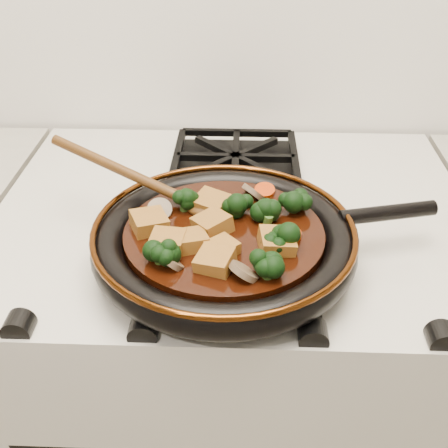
{
  "coord_description": "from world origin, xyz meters",
  "views": [
    {
      "loc": [
        0.01,
        0.93,
        1.38
      ],
      "look_at": [
        -0.01,
        1.54,
        0.97
      ],
      "focal_mm": 45.0,
      "sensor_mm": 36.0,
      "label": 1
    }
  ],
  "objects": [
    {
      "name": "stove",
      "position": [
        0.0,
        1.69,
        0.45
      ],
      "size": [
        0.76,
        0.6,
        0.9
      ],
      "primitive_type": "cube",
      "color": "beige",
      "rests_on": "ground"
    },
    {
      "name": "burner_grate_front",
      "position": [
        0.0,
        1.55,
        0.91
      ],
      "size": [
        0.23,
        0.23,
        0.03
      ],
      "primitive_type": null,
      "color": "black",
      "rests_on": "stove"
    },
    {
      "name": "burner_grate_back",
      "position": [
        0.0,
        1.83,
        0.91
      ],
      "size": [
        0.23,
        0.23,
        0.03
      ],
      "primitive_type": null,
      "color": "black",
      "rests_on": "stove"
    },
    {
      "name": "skillet",
      "position": [
        -0.01,
        1.54,
        0.94
      ],
      "size": [
        0.47,
        0.35,
        0.05
      ],
      "rotation": [
        0.0,
        0.0,
        0.24
      ],
      "color": "black",
      "rests_on": "burner_grate_front"
    },
    {
      "name": "braising_sauce",
      "position": [
        -0.01,
        1.54,
        0.95
      ],
      "size": [
        0.27,
        0.27,
        0.02
      ],
      "primitive_type": "cylinder",
      "color": "black",
      "rests_on": "skillet"
    },
    {
      "name": "tofu_cube_0",
      "position": [
        -0.01,
        1.49,
        0.97
      ],
      "size": [
        0.05,
        0.05,
        0.02
      ],
      "primitive_type": "cube",
      "rotation": [
        0.01,
        0.01,
        0.74
      ],
      "color": "#915F21",
      "rests_on": "braising_sauce"
    },
    {
      "name": "tofu_cube_1",
      "position": [
        -0.03,
        1.55,
        0.97
      ],
      "size": [
        0.06,
        0.06,
        0.03
      ],
      "primitive_type": "cube",
      "rotation": [
        -0.11,
        0.11,
        2.24
      ],
      "color": "#915F21",
      "rests_on": "braising_sauce"
    },
    {
      "name": "tofu_cube_2",
      "position": [
        0.06,
        1.51,
        0.97
      ],
      "size": [
        0.05,
        0.05,
        0.03
      ],
      "primitive_type": "cube",
      "rotation": [
        0.05,
        0.1,
        0.11
      ],
      "color": "#915F21",
      "rests_on": "braising_sauce"
    },
    {
      "name": "tofu_cube_3",
      "position": [
        -0.11,
        1.55,
        0.97
      ],
      "size": [
        0.06,
        0.06,
        0.03
      ],
      "primitive_type": "cube",
      "rotation": [
        0.02,
        0.06,
        0.43
      ],
      "color": "#915F21",
      "rests_on": "braising_sauce"
    },
    {
      "name": "tofu_cube_4",
      "position": [
        -0.02,
        1.47,
        0.97
      ],
      "size": [
        0.05,
        0.05,
        0.03
      ],
      "primitive_type": "cube",
      "rotation": [
        -0.09,
        -0.07,
        1.25
      ],
      "color": "#915F21",
      "rests_on": "braising_sauce"
    },
    {
      "name": "tofu_cube_5",
      "position": [
        -0.08,
        1.5,
        0.97
      ],
      "size": [
        0.05,
        0.05,
        0.03
      ],
      "primitive_type": "cube",
      "rotation": [
        0.03,
        0.06,
        1.5
      ],
      "color": "#915F21",
      "rests_on": "braising_sauce"
    },
    {
      "name": "tofu_cube_6",
      "position": [
        -0.05,
        1.51,
        0.97
      ],
      "size": [
        0.05,
        0.05,
        0.03
      ],
      "primitive_type": "cube",
      "rotation": [
        0.05,
        0.08,
        1.92
      ],
      "color": "#915F21",
      "rests_on": "braising_sauce"
    },
    {
      "name": "tofu_cube_7",
      "position": [
        -0.03,
        1.6,
        0.97
      ],
      "size": [
        0.06,
        0.06,
        0.03
      ],
      "primitive_type": "cube",
      "rotation": [
        0.07,
        -0.08,
        1.13
      ],
      "color": "#915F21",
      "rests_on": "braising_sauce"
    },
    {
      "name": "broccoli_floret_0",
      "position": [
        0.05,
        1.56,
        0.97
      ],
      "size": [
        0.08,
        0.08,
        0.07
      ],
      "primitive_type": null,
      "rotation": [
        -0.05,
        -0.15,
        2.74
      ],
      "color": "black",
      "rests_on": "braising_sauce"
    },
    {
      "name": "broccoli_floret_1",
      "position": [
        0.05,
        1.45,
        0.97
      ],
      "size": [
        0.07,
        0.06,
        0.07
      ],
      "primitive_type": null,
      "rotation": [
        -0.12,
        0.22,
        0.03
      ],
      "color": "black",
      "rests_on": "braising_sauce"
    },
    {
      "name": "broccoli_floret_2",
      "position": [
        -0.07,
        1.59,
        0.97
      ],
      "size": [
        0.08,
        0.08,
        0.07
      ],
      "primitive_type": null,
      "rotation": [
        0.14,
        -0.09,
        2.69
      ],
      "color": "black",
      "rests_on": "braising_sauce"
    },
    {
      "name": "broccoli_floret_3",
      "position": [
        0.01,
        1.59,
        0.97
      ],
      "size": [
        0.08,
        0.08,
        0.06
      ],
      "primitive_type": null,
      "rotation": [
        0.19,
        0.03,
        1.98
      ],
      "color": "black",
      "rests_on": "braising_sauce"
    },
    {
      "name": "broccoli_floret_4",
      "position": [
        0.09,
        1.59,
        0.97
      ],
      "size": [
        0.08,
        0.09,
        0.06
      ],
      "primitive_type": null,
      "rotation": [
        -0.04,
        -0.07,
        2.42
      ],
      "color": "black",
      "rests_on": "braising_sauce"
    },
    {
      "name": "broccoli_floret_5",
      "position": [
        0.06,
        1.51,
        0.97
      ],
      "size": [
        0.09,
        0.08,
        0.08
      ],
      "primitive_type": null,
      "rotation": [
        -0.23,
        -0.23,
        0.36
      ],
      "color": "black",
      "rests_on": "braising_sauce"
    },
    {
      "name": "broccoli_floret_6",
      "position": [
        -0.09,
        1.47,
        0.97
      ],
      "size": [
        0.08,
        0.09,
        0.06
      ],
      "primitive_type": null,
      "rotation": [
        0.02,
        -0.07,
        0.92
      ],
      "color": "black",
      "rests_on": "braising_sauce"
    },
    {
      "name": "carrot_coin_0",
      "position": [
        -0.03,
        1.54,
        0.96
      ],
      "size": [
        0.03,
        0.03,
        0.02
      ],
      "primitive_type": "cylinder",
      "rotation": [
        0.2,
        -0.21,
        0.0
      ],
      "color": "#B53005",
      "rests_on": "braising_sauce"
    },
    {
      "name": "carrot_coin_1",
      "position": [
        -0.01,
        1.47,
        0.96
      ],
      "size": [
        0.04,
        0.03,
        0.03
      ],
      "primitive_type": "cylinder",
      "rotation": [
        -0.33,
        0.28,
        0.0
      ],
      "color": "#B53005",
      "rests_on": "braising_sauce"
    },
    {
      "name": "carrot_coin_2",
      "position": [
        -0.03,
        1.5,
        0.96
      ],
      "size": [
        0.03,
        0.03,
        0.02
      ],
      "primitive_type": "cylinder",
      "rotation": [
        -0.21,
        -0.22,
        0.0
      ],
      "color": "#B53005",
      "rests_on": "braising_sauce"
    },
    {
      "name": "carrot_coin_3",
      "position": [
        0.08,
        1.53,
        0.96
      ],
      "size": [
        0.03,
        0.03,
        0.02
      ],
      "primitive_type": "cylinder",
      "rotation": [
        0.16,
        -0.13,
        0.0
      ],
      "color": "#B53005",
      "rests_on": "braising_sauce"
    },
    {
      "name": "carrot_coin_4",
      "position": [
        0.05,
        1.64,
        0.96
      ],
      "size": [
        0.03,
        0.03,
        0.01
      ],
      "primitive_type": "cylinder",
      "rotation": [
        0.24,
        -0.01,
        0.0
      ],
      "color": "#B53005",
      "rests_on": "braising_sauce"
    },
    {
      "name": "mushroom_slice_0",
      "position": [
        -0.1,
        1.58,
        0.97
      ],
      "size": [
        0.04,
        0.04,
        0.02
      ],
      "primitive_type": "cylinder",
      "rotation": [
        0.54,
        0.0,
        0.22
      ],
      "color": "brown",
      "rests_on": "braising_sauce"
    },
    {
      "name": "mushroom_slice_1",
      "position": [
        -0.07,
        1.47,
        0.97
      ],
      "size": [
        0.05,
        0.05,
        0.03
      ],
      "primitive_type": "cylinder",
      "rotation": [
        0.8,
        0.0,
        2.18
      ],
      "color": "brown",
      "rests_on": "braising_sauce"
    },
    {
      "name": "mushroom_slice_2",
      "position": [
        0.02,
        1.45,
        0.97
      ],
      "size": [
        0.05,
        0.05,
        0.03
      ],
      "primitive_type": "cylinder",
      "rotation": [
        0.67,
        0.0,
        2.16
      ],
      "color": "brown",
      "rests_on": "braising_sauce"
    },
    {
      "name": "mushroom_slice_3",
      "position": [
        0.03,
        1.63,
        0.97
      ],
      "size": [
        0.05,
        0.05,
        0.03
      ],
      "primitive_type": "cylinder",
      "rotation": [
        0.8,
        0.0,
        2.22
      ],
      "color": "brown",
      "rests_on": "braising_sauce"
    },
    {
      "name": "wooden_spoon",
      "position": [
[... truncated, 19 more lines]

